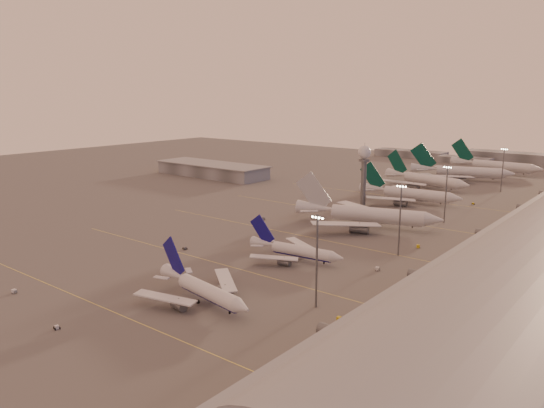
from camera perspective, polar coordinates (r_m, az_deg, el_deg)
The scene contains 26 objects.
ground at distance 178.34m, azimuth -11.00°, elevation -6.27°, with size 700.00×700.00×0.00m, color #4D4B4B.
taxiway_markings at distance 200.51m, azimuth 7.06°, elevation -4.08°, with size 180.00×185.25×0.02m.
hangar at distance 356.40m, azimuth -6.48°, elevation 3.70°, with size 82.00×27.00×8.50m.
radar_tower at distance 262.95m, azimuth 9.88°, elevation 4.33°, with size 6.40×6.40×31.10m.
mast_a at distance 136.90m, azimuth 4.84°, elevation -5.69°, with size 3.60×0.56×25.00m.
mast_b at distance 184.84m, azimuth 13.61°, elevation -1.32°, with size 3.60×0.56×25.00m.
mast_c at distance 236.59m, azimuth 18.21°, elevation 1.29°, with size 3.60×0.56×25.00m.
mast_d at distance 322.12m, azimuth 23.57°, elevation 3.59°, with size 3.60×0.56×25.00m.
distant_horizon at distance 455.10m, azimuth 22.18°, elevation 4.63°, with size 165.00×37.50×9.00m.
narrowbody_near at distance 144.05m, azimuth -7.42°, elevation -9.34°, with size 38.47×30.47×15.11m.
narrowbody_mid at distance 177.53m, azimuth 2.55°, elevation -5.18°, with size 35.68×28.36×13.95m.
widebody_white at distance 224.21m, azimuth 10.24°, elevation -1.46°, with size 60.53×47.82×21.89m.
greentail_a at distance 277.35m, azimuth 14.56°, elevation 0.85°, with size 53.88×43.38×19.57m.
greentail_b at distance 323.16m, azimuth 16.24°, elevation 2.33°, with size 56.34×45.01×20.76m.
greentail_c at distance 358.21m, azimuth 19.71°, elevation 3.08°, with size 61.62×49.02×23.08m.
greentail_d at distance 395.68m, azimuth 22.90°, elevation 3.61°, with size 63.05×50.82×22.89m.
gsv_truck_a at distance 165.87m, azimuth -25.92°, elevation -8.28°, with size 6.02×3.10×2.32m.
gsv_tug_near at distance 138.71m, azimuth -22.14°, elevation -12.20°, with size 2.45×3.33×0.86m.
gsv_catering_a at distance 133.59m, azimuth 7.31°, elevation -11.58°, with size 5.08×2.76×4.00m.
gsv_tug_mid at distance 192.14m, azimuth -9.35°, elevation -4.73°, with size 3.66×2.95×0.91m.
gsv_truck_b at distance 170.89m, azimuth 11.42°, elevation -6.67°, with size 6.19×3.16×2.38m.
gsv_truck_c at distance 232.61m, azimuth -0.79°, elevation -1.42°, with size 6.20×5.41×2.47m.
gsv_catering_b at distance 198.30m, azimuth 15.54°, elevation -3.96°, with size 5.91×4.39×4.43m.
gsv_tug_far at distance 247.93m, azimuth 12.45°, elevation -1.03°, with size 3.31×4.44×1.13m.
gsv_truck_d at distance 286.21m, azimuth 3.97°, elevation 1.10°, with size 4.44×6.51×2.48m.
gsv_tug_hangar at distance 283.00m, azimuth 20.82°, elevation 0.04°, with size 3.50×2.89×0.86m.
Camera 1 is at (130.17, -108.69, 55.20)m, focal length 35.00 mm.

